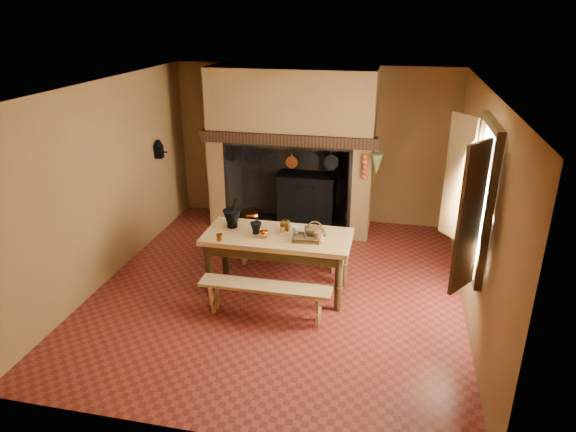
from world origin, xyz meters
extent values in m
plane|color=maroon|center=(0.00, 0.00, 0.00)|extent=(5.50, 5.50, 0.00)
plane|color=silver|center=(0.00, 0.00, 2.80)|extent=(5.50, 5.50, 0.00)
cube|color=brown|center=(0.00, 2.75, 1.40)|extent=(5.00, 0.02, 2.80)
cube|color=brown|center=(-2.50, 0.00, 1.40)|extent=(0.02, 5.50, 2.80)
cube|color=brown|center=(2.50, 0.00, 1.40)|extent=(0.02, 5.50, 2.80)
cube|color=brown|center=(0.00, -2.75, 1.40)|extent=(5.00, 0.02, 2.80)
cube|color=brown|center=(-1.55, 2.30, 1.40)|extent=(0.30, 0.90, 2.80)
cube|color=brown|center=(0.95, 2.30, 1.40)|extent=(0.30, 0.90, 2.80)
cube|color=brown|center=(-0.30, 2.30, 2.20)|extent=(2.20, 0.90, 1.20)
cube|color=black|center=(-0.30, 1.90, 1.69)|extent=(2.95, 0.22, 0.18)
cube|color=black|center=(-0.30, 2.72, 0.80)|extent=(2.20, 0.06, 1.60)
cube|color=black|center=(-0.30, 2.30, 0.01)|extent=(2.20, 0.90, 0.02)
cube|color=black|center=(-0.05, 2.45, 0.45)|extent=(1.00, 0.50, 0.90)
cube|color=black|center=(-0.05, 2.43, 0.92)|extent=(1.04, 0.54, 0.04)
cube|color=black|center=(-0.05, 2.19, 0.55)|extent=(0.35, 0.02, 0.45)
cylinder|color=black|center=(0.50, 2.45, 1.25)|extent=(0.10, 0.10, 0.70)
cylinder|color=#BE772C|center=(-0.20, 2.17, 0.55)|extent=(0.03, 0.03, 0.03)
cylinder|color=#BE772C|center=(0.10, 2.17, 0.55)|extent=(0.03, 0.03, 0.03)
cylinder|color=#BE772C|center=(-1.05, 2.30, 0.10)|extent=(0.40, 0.40, 0.20)
cylinder|color=#BE772C|center=(-1.00, 2.05, 0.09)|extent=(0.34, 0.34, 0.18)
cube|color=black|center=(-1.25, 2.40, 0.08)|extent=(0.18, 0.18, 0.16)
cone|color=#5F6931|center=(1.18, 1.79, 1.38)|extent=(0.20, 0.20, 0.35)
cube|color=white|center=(2.48, -0.40, 1.70)|extent=(0.02, 1.00, 1.60)
cube|color=#3A2812|center=(2.45, -0.40, 2.54)|extent=(0.08, 1.16, 0.08)
cube|color=#3A2812|center=(2.45, -0.40, 0.86)|extent=(0.08, 1.16, 0.08)
cube|color=#3A2812|center=(2.25, -1.08, 1.70)|extent=(0.29, 0.39, 1.60)
cube|color=#3A2812|center=(2.25, 0.28, 1.70)|extent=(0.29, 0.39, 1.60)
cube|color=black|center=(-2.42, 1.55, 1.45)|extent=(0.12, 0.12, 0.22)
cone|color=black|center=(-2.42, 1.55, 1.60)|extent=(0.16, 0.16, 0.10)
cylinder|color=black|center=(-2.33, 1.55, 1.45)|extent=(0.12, 0.02, 0.02)
cube|color=tan|center=(-0.01, -0.05, 0.82)|extent=(1.98, 0.88, 0.07)
cube|color=#3A2812|center=(-0.01, -0.05, 0.71)|extent=(1.85, 0.75, 0.15)
cylinder|color=#3A2812|center=(-0.89, -0.38, 0.40)|extent=(0.10, 0.10, 0.79)
cylinder|color=#3A2812|center=(0.87, -0.38, 0.40)|extent=(0.10, 0.10, 0.79)
cylinder|color=#3A2812|center=(-0.89, 0.28, 0.40)|extent=(0.10, 0.10, 0.79)
cylinder|color=#3A2812|center=(0.87, 0.28, 0.40)|extent=(0.10, 0.10, 0.79)
cube|color=tan|center=(-0.01, -0.75, 0.45)|extent=(1.68, 0.29, 0.04)
cube|color=tan|center=(-0.01, 0.66, 0.46)|extent=(1.71, 0.30, 0.04)
cylinder|color=black|center=(-0.68, 0.07, 0.88)|extent=(0.15, 0.15, 0.04)
cone|color=black|center=(-0.68, 0.07, 1.00)|extent=(0.25, 0.25, 0.21)
cylinder|color=black|center=(-0.65, 0.07, 1.18)|extent=(0.10, 0.06, 0.20)
cylinder|color=black|center=(-0.30, -0.07, 0.87)|extent=(0.09, 0.09, 0.03)
cone|color=black|center=(-0.30, -0.07, 0.95)|extent=(0.16, 0.16, 0.13)
cylinder|color=black|center=(-0.28, -0.07, 1.06)|extent=(0.06, 0.03, 0.13)
cube|color=#3A2812|center=(0.06, 0.13, 0.92)|extent=(0.12, 0.12, 0.12)
cylinder|color=#BE772C|center=(0.06, 0.13, 0.99)|extent=(0.09, 0.09, 0.03)
cylinder|color=black|center=(0.11, 0.13, 1.02)|extent=(0.10, 0.02, 0.03)
cylinder|color=#BE772C|center=(-0.70, -0.41, 0.91)|extent=(0.09, 0.09, 0.10)
cylinder|color=#BE772C|center=(0.04, 0.05, 0.90)|extent=(0.10, 0.10, 0.08)
imported|color=beige|center=(0.51, -0.06, 0.89)|extent=(0.36, 0.36, 0.07)
cylinder|color=brown|center=(0.57, -0.18, 0.93)|extent=(0.14, 0.14, 0.15)
cylinder|color=beige|center=(0.25, -0.07, 0.93)|extent=(0.11, 0.11, 0.15)
cube|color=#553B19|center=(0.49, -0.03, 0.93)|extent=(0.28, 0.24, 0.14)
torus|color=#553B19|center=(0.49, -0.03, 0.99)|extent=(0.19, 0.08, 0.19)
cube|color=#3A2812|center=(0.41, -0.15, 0.89)|extent=(0.37, 0.28, 0.06)
imported|color=#BE772C|center=(-0.16, -0.18, 0.91)|extent=(0.16, 0.16, 0.10)
camera|label=1|loc=(1.46, -6.17, 3.69)|focal=32.00mm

